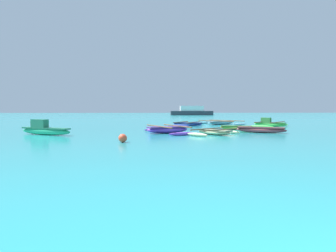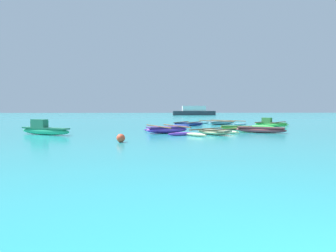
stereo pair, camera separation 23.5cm
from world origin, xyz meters
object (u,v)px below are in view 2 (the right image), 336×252
Objects in this scene: moored_boat_6 at (44,129)px; distant_ferry at (194,111)px; moored_boat_5 at (167,129)px; moored_boat_0 at (270,124)px; moored_boat_7 at (222,123)px; moored_boat_4 at (261,130)px; moored_boat_2 at (237,127)px; moored_boat_1 at (188,124)px; moored_boat_3 at (213,132)px; mooring_buoy_1 at (121,138)px.

distant_ferry is at bearing 102.40° from moored_boat_6.
distant_ferry reaches higher than moored_boat_6.
distant_ferry is (9.33, 55.56, 0.72)m from moored_boat_5.
moored_boat_0 is 0.91× the size of moored_boat_7.
moored_boat_7 is 0.46× the size of distant_ferry.
moored_boat_5 reaches higher than moored_boat_4.
moored_boat_0 is at bearing 63.69° from moored_boat_2.
moored_boat_1 is 1.60× the size of moored_boat_2.
moored_boat_2 is 4.79m from moored_boat_3.
moored_boat_3 is at bearing -88.34° from moored_boat_0.
moored_boat_5 is 11.85m from moored_boat_7.
moored_boat_1 is 0.80× the size of moored_boat_7.
moored_boat_7 is at bearing 61.96° from mooring_buoy_1.
moored_boat_5 is (-2.68, 1.40, 0.06)m from moored_boat_3.
mooring_buoy_1 is (-8.24, -15.48, 0.00)m from moored_boat_7.
moored_boat_6 is 58.86m from distant_ferry.
moored_boat_5 is at bearing -150.70° from moored_boat_4.
moored_boat_2 is at bearing 46.03° from mooring_buoy_1.
moored_boat_3 is 12.12m from moored_boat_7.
distant_ferry is at bearing 134.20° from moored_boat_3.
moored_boat_0 is 10.47m from moored_boat_3.
moored_boat_6 reaches higher than moored_boat_1.
moored_boat_2 is 13.05m from moored_boat_6.
moored_boat_5 is 1.26× the size of moored_boat_6.
moored_boat_0 reaches higher than mooring_buoy_1.
distant_ferry is at bearing 111.06° from moored_boat_1.
moored_boat_3 is at bearing -96.66° from distant_ferry.
moored_boat_4 is 5.98m from moored_boat_5.
moored_boat_1 is 9.13m from moored_boat_4.
moored_boat_0 is 1.46× the size of moored_boat_4.
moored_boat_0 is at bearing 94.45° from moored_boat_4.
moored_boat_1 is at bearing -98.46° from distant_ferry.
moored_boat_1 is at bearing 137.25° from moored_boat_2.
moored_boat_6 reaches higher than moored_boat_2.
moored_boat_7 is (3.59, 2.07, 0.02)m from moored_boat_1.
moored_boat_1 is at bearing 144.45° from moored_boat_4.
moored_boat_7 is at bearing 69.09° from moored_boat_6.
mooring_buoy_1 is (4.97, -4.30, -0.13)m from moored_boat_6.
moored_boat_5 is at bearing -157.76° from moored_boat_7.
moored_boat_5 is at bearing -99.53° from distant_ferry.
moored_boat_2 is 0.23× the size of distant_ferry.
distant_ferry is at bearing 117.17° from moored_boat_4.
moored_boat_6 is at bearing -146.16° from moored_boat_4.
moored_boat_7 is (3.20, 11.69, 0.02)m from moored_boat_3.
moored_boat_5 is at bearing 65.46° from mooring_buoy_1.
mooring_buoy_1 is (-8.34, -5.05, -0.01)m from moored_boat_4.
moored_boat_1 is 1.10× the size of moored_boat_6.
moored_boat_4 reaches higher than moored_boat_2.
moored_boat_3 is (-6.65, -8.08, -0.08)m from moored_boat_0.
moored_boat_7 is at bearing 121.17° from moored_boat_4.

